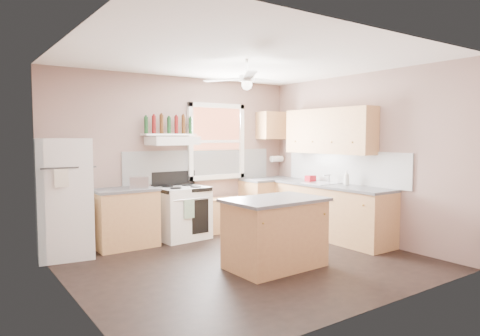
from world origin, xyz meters
TOP-DOWN VIEW (x-y plane):
  - floor at (0.00, 0.00)m, footprint 4.50×4.50m
  - ceiling at (0.00, 0.00)m, footprint 4.50×4.50m
  - wall_back at (0.00, 2.02)m, footprint 4.50×0.05m
  - wall_right at (2.27, 0.00)m, footprint 0.05×4.00m
  - wall_left at (-2.27, 0.00)m, footprint 0.05×4.00m
  - backsplash_back at (0.45, 1.99)m, footprint 2.90×0.03m
  - backsplash_right at (2.23, 0.30)m, footprint 0.03×2.60m
  - window_view at (0.75, 1.98)m, footprint 1.00×0.02m
  - window_frame at (0.75, 1.96)m, footprint 1.16×0.07m
  - refrigerator at (-1.95, 1.66)m, footprint 0.79×0.78m
  - base_cabinet_left at (-1.06, 1.70)m, footprint 0.90×0.60m
  - counter_left at (-1.06, 1.70)m, footprint 0.92×0.62m
  - toaster at (-0.87, 1.59)m, footprint 0.32×0.25m
  - stove at (-0.11, 1.68)m, footprint 0.85×0.70m
  - range_hood at (-0.23, 1.75)m, footprint 0.78×0.50m
  - bottle_shelf at (-0.23, 1.87)m, footprint 0.90×0.26m
  - cart at (0.74, 1.72)m, footprint 0.67×0.53m
  - base_cabinet_corner at (1.75, 1.70)m, footprint 1.00×0.60m
  - base_cabinet_right at (1.95, 0.30)m, footprint 0.60×2.20m
  - counter_corner at (1.75, 1.70)m, footprint 1.02×0.62m
  - counter_right at (1.94, 0.30)m, footprint 0.62×2.22m
  - sink at (1.94, 0.50)m, footprint 0.55×0.45m
  - faucet at (2.10, 0.50)m, footprint 0.03×0.03m
  - upper_cabinet_right at (2.08, 0.50)m, footprint 0.33×1.80m
  - upper_cabinet_corner at (1.95, 1.83)m, footprint 0.60×0.33m
  - paper_towel at (2.07, 1.86)m, footprint 0.26×0.12m
  - island at (0.17, -0.39)m, footprint 1.22×0.79m
  - island_top at (0.17, -0.39)m, footprint 1.29×0.86m
  - ceiling_fan_hub at (0.00, 0.00)m, footprint 0.20×0.20m
  - soap_bottle at (2.05, 0.07)m, footprint 0.12×0.12m
  - red_caddy at (2.01, 0.86)m, footprint 0.19×0.14m
  - wine_bottles at (-0.23, 1.87)m, footprint 0.86×0.06m

SIDE VIEW (x-z plane):
  - floor at x=0.00m, z-range 0.00..0.00m
  - cart at x=0.74m, z-range 0.00..0.60m
  - base_cabinet_left at x=-1.06m, z-range 0.00..0.86m
  - stove at x=-0.11m, z-range 0.00..0.86m
  - base_cabinet_corner at x=1.75m, z-range 0.00..0.86m
  - base_cabinet_right at x=1.95m, z-range 0.00..0.86m
  - island at x=0.17m, z-range 0.00..0.86m
  - refrigerator at x=-1.95m, z-range 0.00..1.67m
  - counter_left at x=-1.06m, z-range 0.86..0.90m
  - counter_corner at x=1.75m, z-range 0.86..0.90m
  - counter_right at x=1.94m, z-range 0.86..0.90m
  - island_top at x=0.17m, z-range 0.86..0.90m
  - sink at x=1.94m, z-range 0.88..0.91m
  - red_caddy at x=2.01m, z-range 0.90..1.00m
  - faucet at x=2.10m, z-range 0.90..1.04m
  - toaster at x=-0.87m, z-range 0.90..1.08m
  - soap_bottle at x=2.05m, z-range 0.90..1.14m
  - backsplash_back at x=0.45m, z-range 0.90..1.45m
  - backsplash_right at x=2.23m, z-range 0.90..1.45m
  - paper_towel at x=2.07m, z-range 1.19..1.31m
  - wall_back at x=0.00m, z-range 0.00..2.70m
  - wall_right at x=2.27m, z-range 0.00..2.70m
  - wall_left at x=-2.27m, z-range 0.00..2.70m
  - window_view at x=0.75m, z-range 1.00..2.20m
  - window_frame at x=0.75m, z-range 0.92..2.28m
  - range_hood at x=-0.23m, z-range 1.55..1.69m
  - bottle_shelf at x=-0.23m, z-range 1.71..1.73m
  - upper_cabinet_right at x=2.08m, z-range 1.40..2.16m
  - wine_bottles at x=-0.23m, z-range 1.72..2.03m
  - upper_cabinet_corner at x=1.95m, z-range 1.64..2.16m
  - ceiling_fan_hub at x=0.00m, z-range 2.41..2.49m
  - ceiling at x=0.00m, z-range 2.70..2.70m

